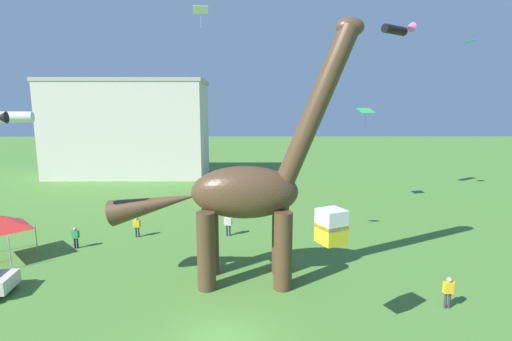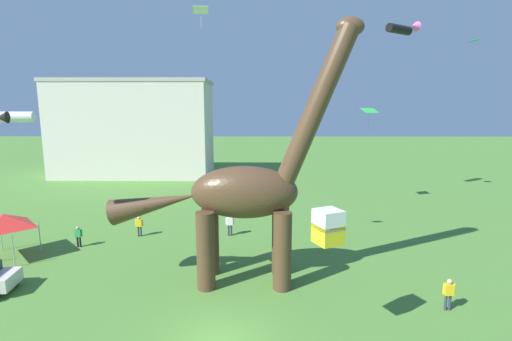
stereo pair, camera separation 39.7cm
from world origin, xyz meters
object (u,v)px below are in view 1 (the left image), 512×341
person_near_flyer (448,289)px  kite_far_left (470,41)px  kite_near_low (398,29)px  kite_drifting (366,111)px  person_photographer (228,223)px  kite_mid_left (200,10)px  kite_trailing (9,117)px  kite_far_right (331,226)px  person_watching_child (76,236)px  person_far_spectator (137,225)px  dinosaur_sculpture (244,192)px  festival_canopy_tent (0,222)px

person_near_flyer → kite_far_left: (5.10, 8.90, 13.17)m
kite_far_left → kite_near_low: 13.17m
kite_near_low → kite_drifting: kite_near_low is taller
person_photographer → kite_far_left: 21.13m
kite_mid_left → kite_trailing: 10.67m
kite_near_low → kite_drifting: (-3.57, -2.50, -8.04)m
kite_trailing → kite_far_right: 14.54m
kite_far_left → person_watching_child: bearing=-178.1°
kite_far_right → kite_near_low: 29.77m
person_near_flyer → kite_trailing: bearing=-106.5°
kite_drifting → person_far_spectator: bearing=-155.9°
person_far_spectator → kite_drifting: (19.81, 8.87, 8.57)m
person_near_flyer → person_far_spectator: bearing=-136.4°
dinosaur_sculpture → festival_canopy_tent: 16.09m
person_near_flyer → kite_trailing: 21.82m
person_watching_child → person_far_spectator: 4.23m
kite_drifting → dinosaur_sculpture: bearing=-125.5°
person_photographer → person_near_flyer: size_ratio=1.08×
person_photographer → kite_drifting: 17.68m
dinosaur_sculpture → kite_far_right: 6.87m
kite_far_right → kite_near_low: (11.51, 24.48, 12.44)m
person_far_spectator → kite_mid_left: kite_mid_left is taller
person_near_flyer → kite_mid_left: size_ratio=1.48×
kite_far_left → dinosaur_sculpture: bearing=-158.7°
kite_mid_left → kite_trailing: size_ratio=0.61×
festival_canopy_tent → kite_trailing: (5.46, -6.24, 6.74)m
person_near_flyer → person_watching_child: bearing=-127.3°
kite_drifting → kite_far_left: bearing=-70.4°
kite_far_right → person_near_flyer: bearing=23.9°
person_far_spectator → festival_canopy_tent: bearing=103.4°
person_near_flyer → festival_canopy_tent: bearing=-120.4°
festival_canopy_tent → kite_near_low: kite_near_low is taller
dinosaur_sculpture → person_near_flyer: size_ratio=8.90×
person_photographer → kite_drifting: size_ratio=0.86×
kite_drifting → person_near_flyer: bearing=-94.4°
kite_near_low → kite_far_right: bearing=-115.2°
person_watching_child → person_near_flyer: size_ratio=0.96×
kite_trailing → kite_far_right: kite_trailing is taller
person_near_flyer → kite_far_left: size_ratio=1.51×
kite_trailing → kite_far_left: bearing=19.9°
person_watching_child → person_photographer: size_ratio=0.89×
person_photographer → kite_near_low: 25.85m
kite_far_left → kite_mid_left: kite_mid_left is taller
festival_canopy_tent → kite_far_left: kite_far_left is taller
person_near_flyer → dinosaur_sculpture: bearing=-124.0°
person_watching_child → kite_far_left: bearing=101.7°
festival_canopy_tent → kite_trailing: 10.68m
festival_canopy_tent → kite_mid_left: size_ratio=2.92×
person_photographer → kite_far_right: size_ratio=1.30×
dinosaur_sculpture → festival_canopy_tent: size_ratio=4.52×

